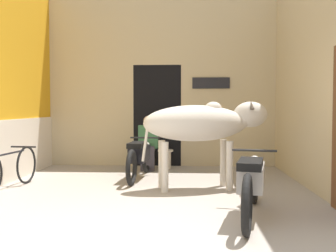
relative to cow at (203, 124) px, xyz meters
name	(u,v)px	position (x,y,z in m)	size (l,w,h in m)	color
ground_plane	(129,238)	(-0.84, -2.43, -1.04)	(30.00, 30.00, 0.00)	#9E9389
wall_back_with_doorway	(161,91)	(-0.87, 2.71, 0.64)	(5.04, 0.93, 3.91)	#C6B289
wall_right_with_door	(317,67)	(1.77, -0.02, 0.89)	(0.22, 4.90, 3.91)	#C6B289
cow	(203,124)	(0.00, 0.00, 0.00)	(2.09, 0.94, 1.44)	beige
motorcycle_near	(251,181)	(0.50, -1.63, -0.61)	(0.67, 2.02, 0.76)	black
motorcycle_far	(140,156)	(-1.13, 0.85, -0.63)	(0.58, 1.95, 0.73)	black
bicycle	(10,169)	(-3.06, -0.24, -0.71)	(0.44, 1.72, 0.66)	black
shopkeeper_seated	(148,142)	(-1.07, 1.84, -0.45)	(0.40, 0.33, 1.13)	#3D3842
plastic_stool	(166,159)	(-0.72, 2.05, -0.82)	(0.33, 0.33, 0.41)	beige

